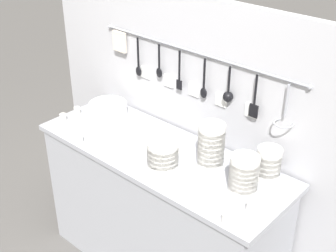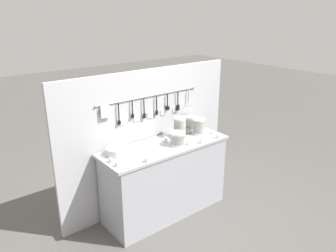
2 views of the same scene
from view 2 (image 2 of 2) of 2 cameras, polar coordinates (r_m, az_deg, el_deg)
ground_plane at (r=4.06m, az=-0.49°, el=-14.54°), size 20.00×20.00×0.00m
counter at (r=3.83m, az=-0.51°, el=-9.20°), size 1.50×0.54×0.86m
back_wall at (r=3.88m, az=-3.30°, el=-2.27°), size 2.30×0.11×1.66m
bowl_stack_nested_right at (r=3.82m, az=2.04°, el=-0.20°), size 0.14×0.14×0.24m
bowl_stack_wide_centre at (r=4.08m, az=4.03°, el=0.54°), size 0.12×0.12×0.17m
bowl_stack_back_corner at (r=3.61m, az=1.72°, el=-2.22°), size 0.16×0.16×0.15m
bowl_stack_tall_left at (r=3.94m, az=5.40°, el=-0.05°), size 0.14×0.14×0.19m
plate_stack at (r=3.43m, az=-8.73°, el=-4.30°), size 0.24×0.24×0.08m
steel_mixing_bowl at (r=3.99m, az=3.25°, el=-0.90°), size 0.10×0.10×0.04m
cup_mid_row at (r=3.28m, az=-9.91°, el=-5.91°), size 0.04×0.04×0.05m
cup_beside_plates at (r=3.19m, az=-8.82°, el=-6.60°), size 0.04×0.04×0.05m
cup_back_left at (r=3.73m, az=-0.36°, el=-2.32°), size 0.04×0.04×0.05m
cup_edge_far at (r=3.86m, az=8.67°, el=-1.78°), size 0.04×0.04×0.05m
cup_back_right at (r=3.65m, az=3.64°, el=-2.88°), size 0.04×0.04×0.05m
cup_front_left at (r=3.25m, az=-3.74°, el=-5.89°), size 0.04×0.04×0.05m
cup_by_caddy at (r=3.70m, az=5.78°, el=-2.64°), size 0.04×0.04×0.05m
cup_edge_near at (r=3.97m, az=7.59°, el=-1.08°), size 0.04×0.04×0.05m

